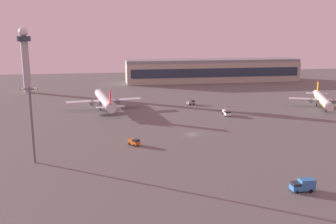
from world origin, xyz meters
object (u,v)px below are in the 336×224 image
at_px(control_tower, 25,55).
at_px(airplane_far_stand, 322,99).
at_px(cargo_loader, 191,103).
at_px(airplane_taxiway_distant, 104,100).
at_px(baggage_tractor, 134,142).
at_px(apron_light_east, 32,119).
at_px(fuel_truck, 226,113).
at_px(catering_truck, 303,185).

relative_size(control_tower, airplane_far_stand, 1.02).
bearing_deg(cargo_loader, airplane_taxiway_distant, -111.84).
bearing_deg(control_tower, airplane_far_stand, -24.57).
bearing_deg(airplane_far_stand, baggage_tractor, 48.50).
distance_m(cargo_loader, apron_light_east, 100.60).
distance_m(fuel_truck, cargo_loader, 28.68).
bearing_deg(airplane_far_stand, control_tower, -2.49).
xyz_separation_m(control_tower, airplane_far_stand, (153.04, -69.98, -18.73)).
bearing_deg(airplane_taxiway_distant, control_tower, 121.08).
bearing_deg(cargo_loader, fuel_truck, -5.54).
xyz_separation_m(fuel_truck, catering_truck, (-7.16, -81.39, 0.21)).
relative_size(control_tower, fuel_truck, 6.20).
relative_size(control_tower, apron_light_east, 1.76).
xyz_separation_m(cargo_loader, apron_light_east, (-63.99, -76.72, 11.76)).
height_order(catering_truck, apron_light_east, apron_light_east).
height_order(airplane_taxiway_distant, cargo_loader, airplane_taxiway_distant).
bearing_deg(catering_truck, control_tower, 31.02).
relative_size(airplane_taxiway_distant, fuel_truck, 7.26).
distance_m(cargo_loader, catering_truck, 108.19).
bearing_deg(airplane_far_stand, catering_truck, 78.94).
xyz_separation_m(airplane_far_stand, airplane_taxiway_distant, (-106.77, 12.85, 0.54)).
xyz_separation_m(control_tower, catering_truck, (93.21, -161.61, -21.07)).
bearing_deg(apron_light_east, catering_truck, -25.08).
bearing_deg(airplane_taxiway_distant, cargo_loader, -3.14).
relative_size(airplane_taxiway_distant, cargo_loader, 10.04).
distance_m(airplane_far_stand, fuel_truck, 53.72).
distance_m(baggage_tractor, apron_light_east, 34.33).
height_order(baggage_tractor, cargo_loader, same).
bearing_deg(baggage_tractor, cargo_loader, -153.60).
bearing_deg(cargo_loader, airplane_far_stand, 48.68).
bearing_deg(baggage_tractor, apron_light_east, -13.99).
bearing_deg(catering_truck, fuel_truck, -3.98).
bearing_deg(cargo_loader, baggage_tractor, -54.38).
distance_m(airplane_far_stand, airplane_taxiway_distant, 107.54).
distance_m(control_tower, baggage_tractor, 132.52).
height_order(control_tower, fuel_truck, control_tower).
height_order(airplane_far_stand, airplane_taxiway_distant, airplane_taxiway_distant).
bearing_deg(baggage_tractor, airplane_far_stand, 170.57).
distance_m(airplane_taxiway_distant, fuel_truck, 58.90).
bearing_deg(baggage_tractor, control_tower, -100.49).
relative_size(cargo_loader, catering_truck, 0.80).
height_order(control_tower, cargo_loader, control_tower).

